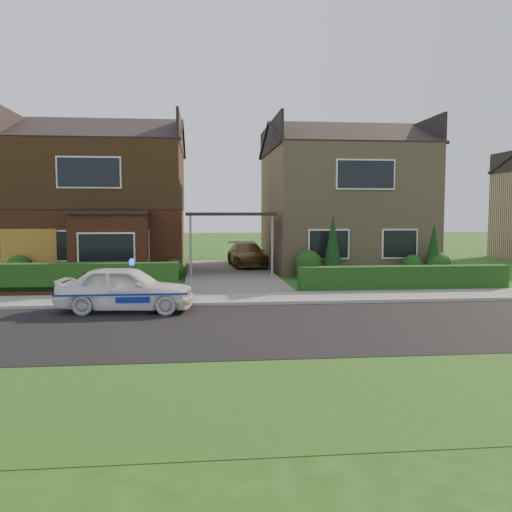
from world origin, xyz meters
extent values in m
plane|color=#1D4312|center=(0.00, 0.00, 0.00)|extent=(120.00, 120.00, 0.00)
cube|color=black|center=(0.00, 0.00, 0.00)|extent=(60.00, 6.00, 0.02)
cube|color=#9E9993|center=(0.00, 3.05, 0.06)|extent=(60.00, 0.16, 0.12)
cube|color=slate|center=(0.00, 4.10, 0.05)|extent=(60.00, 2.00, 0.10)
cube|color=#1D4312|center=(0.00, -5.00, 0.00)|extent=(60.00, 4.00, 0.01)
cube|color=#666059|center=(0.00, 11.00, 0.06)|extent=(3.80, 12.00, 0.12)
cube|color=brown|center=(-5.80, 14.00, 2.90)|extent=(7.20, 8.00, 5.80)
cube|color=white|center=(-7.38, 9.98, 1.40)|extent=(1.80, 0.08, 1.30)
cube|color=white|center=(-4.22, 9.98, 1.40)|extent=(1.60, 0.08, 1.30)
cube|color=white|center=(-5.80, 9.98, 4.40)|extent=(2.60, 0.08, 1.30)
cube|color=black|center=(-5.80, 14.00, 4.35)|extent=(7.26, 8.06, 2.90)
cube|color=brown|center=(-4.94, 9.30, 1.35)|extent=(3.00, 1.40, 2.70)
cube|color=black|center=(-4.94, 9.30, 2.77)|extent=(3.20, 1.60, 0.14)
cube|color=#9C8260|center=(5.80, 14.00, 2.90)|extent=(7.20, 8.00, 5.80)
cube|color=white|center=(4.22, 9.98, 1.40)|extent=(1.80, 0.08, 1.30)
cube|color=white|center=(7.38, 9.98, 1.40)|extent=(1.60, 0.08, 1.30)
cube|color=white|center=(5.80, 9.98, 4.40)|extent=(2.60, 0.08, 1.30)
cube|color=black|center=(0.00, 11.00, 2.70)|extent=(3.80, 3.00, 0.14)
cylinder|color=gray|center=(-1.70, 9.60, 1.35)|extent=(0.10, 0.10, 2.70)
cylinder|color=gray|center=(1.70, 9.60, 1.35)|extent=(0.10, 0.10, 2.70)
cube|color=brown|center=(-8.25, 9.96, 1.05)|extent=(2.20, 0.10, 2.10)
cube|color=brown|center=(-5.80, 5.30, 0.18)|extent=(7.70, 0.25, 0.36)
cube|color=#133711|center=(-5.80, 5.45, 0.00)|extent=(7.50, 0.55, 0.90)
cube|color=#133711|center=(5.80, 5.35, 0.00)|extent=(7.50, 0.55, 0.80)
sphere|color=#133711|center=(-8.50, 9.50, 0.54)|extent=(1.08, 1.08, 1.08)
sphere|color=#133711|center=(-4.00, 9.30, 0.66)|extent=(1.32, 1.32, 1.32)
sphere|color=#133711|center=(-2.40, 9.60, 0.42)|extent=(0.84, 0.84, 0.84)
sphere|color=#133711|center=(3.20, 9.40, 0.60)|extent=(1.20, 1.20, 1.20)
sphere|color=#133711|center=(7.80, 9.50, 0.48)|extent=(0.96, 0.96, 0.96)
sphere|color=#133711|center=(8.80, 9.20, 0.54)|extent=(1.08, 1.08, 1.08)
cone|color=black|center=(4.20, 9.20, 1.30)|extent=(0.90, 0.90, 2.60)
cone|color=black|center=(8.60, 9.20, 1.10)|extent=(0.90, 0.90, 2.20)
imported|color=white|center=(-3.39, 2.40, 0.64)|extent=(1.89, 3.90, 1.28)
sphere|color=#193FF2|center=(-3.20, 2.40, 1.36)|extent=(0.17, 0.17, 0.17)
cube|color=navy|center=(-3.39, 1.64, 0.59)|extent=(3.46, 0.02, 0.05)
cube|color=navy|center=(-3.39, 3.16, 0.59)|extent=(3.46, 0.01, 0.05)
ellipsoid|color=black|center=(-4.44, 2.30, 0.91)|extent=(0.22, 0.17, 0.21)
sphere|color=white|center=(-4.43, 2.24, 0.90)|extent=(0.11, 0.11, 0.11)
sphere|color=black|center=(-4.42, 2.28, 1.05)|extent=(0.13, 0.13, 0.13)
cone|color=black|center=(-4.47, 2.29, 1.11)|extent=(0.04, 0.04, 0.05)
cone|color=black|center=(-4.38, 2.29, 1.11)|extent=(0.04, 0.04, 0.05)
imported|color=brown|center=(1.00, 13.72, 0.70)|extent=(1.91, 4.12, 1.16)
imported|color=gray|center=(-4.28, 6.56, 0.41)|extent=(0.51, 0.44, 0.82)
imported|color=gray|center=(-3.66, 6.00, 0.38)|extent=(0.53, 0.52, 0.75)
imported|color=gray|center=(-6.22, 6.00, 0.34)|extent=(0.42, 0.42, 0.67)
camera|label=1|loc=(-1.34, -12.88, 2.79)|focal=38.00mm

